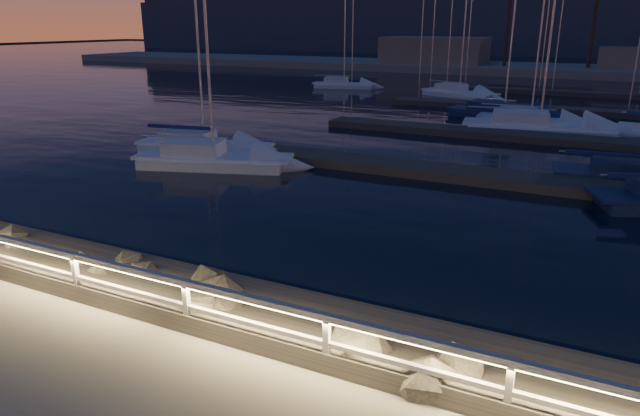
% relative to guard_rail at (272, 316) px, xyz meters
% --- Properties ---
extents(ground, '(400.00, 400.00, 0.00)m').
position_rel_guard_rail_xyz_m(ground, '(0.07, 0.00, -0.77)').
color(ground, gray).
rests_on(ground, ground).
extents(harbor_water, '(400.00, 440.00, 0.60)m').
position_rel_guard_rail_xyz_m(harbor_water, '(0.07, 31.22, -1.74)').
color(harbor_water, black).
rests_on(harbor_water, ground).
extents(guard_rail, '(44.11, 0.12, 1.06)m').
position_rel_guard_rail_xyz_m(guard_rail, '(0.00, 0.00, 0.00)').
color(guard_rail, silver).
rests_on(guard_rail, ground).
extents(riprap, '(29.84, 3.02, 1.36)m').
position_rel_guard_rail_xyz_m(riprap, '(-0.88, 1.15, -0.92)').
color(riprap, '#635F55').
rests_on(riprap, ground).
extents(floating_docks, '(22.00, 36.00, 0.40)m').
position_rel_guard_rail_xyz_m(floating_docks, '(0.07, 32.50, -1.17)').
color(floating_docks, '#534B44').
rests_on(floating_docks, ground).
extents(far_shore, '(160.00, 14.00, 5.20)m').
position_rel_guard_rail_xyz_m(far_shore, '(-0.06, 74.05, -0.48)').
color(far_shore, gray).
rests_on(far_shore, ground).
extents(distant_hills, '(230.00, 37.50, 18.00)m').
position_rel_guard_rail_xyz_m(distant_hills, '(-22.06, 133.69, 3.96)').
color(distant_hills, '#353E52').
rests_on(distant_hills, ground).
extents(sailboat_a, '(7.38, 4.17, 12.21)m').
position_rel_guard_rail_xyz_m(sailboat_a, '(-11.17, 12.91, -0.93)').
color(sailboat_a, white).
rests_on(sailboat_a, ground).
extents(sailboat_b, '(7.23, 3.30, 11.91)m').
position_rel_guard_rail_xyz_m(sailboat_b, '(-13.46, 15.24, -0.96)').
color(sailboat_b, white).
rests_on(sailboat_b, ground).
extents(sailboat_g, '(9.14, 3.92, 15.04)m').
position_rel_guard_rail_xyz_m(sailboat_g, '(1.15, 28.54, -0.92)').
color(sailboat_g, white).
rests_on(sailboat_g, ground).
extents(sailboat_i, '(6.63, 3.31, 10.94)m').
position_rel_guard_rail_xyz_m(sailboat_i, '(-19.61, 46.28, -0.96)').
color(sailboat_i, white).
rests_on(sailboat_i, ground).
extents(sailboat_j, '(6.67, 2.10, 11.31)m').
position_rel_guard_rail_xyz_m(sailboat_j, '(0.33, 31.55, -0.98)').
color(sailboat_j, white).
rests_on(sailboat_j, ground).
extents(sailboat_k, '(8.03, 3.64, 13.17)m').
position_rel_guard_rail_xyz_m(sailboat_k, '(-1.68, 33.47, -0.96)').
color(sailboat_k, navy).
rests_on(sailboat_k, ground).
extents(sailboat_n, '(7.36, 4.43, 12.16)m').
position_rel_guard_rail_xyz_m(sailboat_n, '(-7.31, 44.25, -0.96)').
color(sailboat_n, white).
rests_on(sailboat_n, ground).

